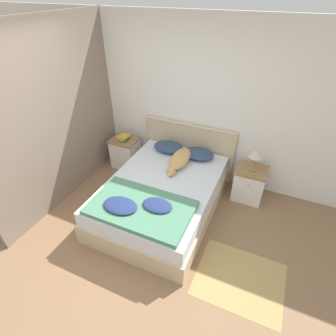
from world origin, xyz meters
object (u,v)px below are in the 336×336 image
at_px(bed, 162,196).
at_px(nightstand_left, 126,152).
at_px(nightstand_right, 249,183).
at_px(dog, 180,160).
at_px(book_stack, 124,138).
at_px(pillow_right, 198,154).
at_px(pillow_left, 168,147).
at_px(table_lamp, 256,154).

relative_size(bed, nightstand_left, 3.85).
height_order(nightstand_right, dog, dog).
bearing_deg(book_stack, pillow_right, 1.00).
height_order(nightstand_right, pillow_left, pillow_left).
distance_m(nightstand_left, dog, 1.27).
distance_m(pillow_left, table_lamp, 1.40).
relative_size(dog, book_stack, 3.40).
distance_m(bed, table_lamp, 1.48).
xyz_separation_m(bed, pillow_left, (-0.26, 0.81, 0.33)).
bearing_deg(nightstand_left, book_stack, -73.07).
relative_size(nightstand_right, table_lamp, 1.49).
xyz_separation_m(pillow_left, pillow_right, (0.52, 0.00, 0.00)).
bearing_deg(pillow_right, bed, -107.86).
relative_size(book_stack, table_lamp, 0.65).
height_order(pillow_left, dog, dog).
xyz_separation_m(nightstand_left, dog, (1.19, -0.30, 0.34)).
bearing_deg(pillow_left, dog, -43.55).
relative_size(nightstand_right, pillow_left, 1.08).
distance_m(bed, nightstand_right, 1.38).
bearing_deg(nightstand_right, bed, -144.47).
bearing_deg(nightstand_left, pillow_left, 0.77).
relative_size(pillow_left, table_lamp, 1.38).
xyz_separation_m(pillow_left, book_stack, (-0.86, -0.02, -0.01)).
distance_m(pillow_left, book_stack, 0.86).
distance_m(dog, table_lamp, 1.11).
xyz_separation_m(nightstand_left, book_stack, (0.00, -0.01, 0.31)).
height_order(bed, pillow_left, pillow_left).
bearing_deg(bed, pillow_right, 72.14).
bearing_deg(pillow_right, nightstand_left, -179.52).
bearing_deg(pillow_right, dog, -122.46).
xyz_separation_m(book_stack, table_lamp, (2.24, -0.00, 0.24)).
relative_size(pillow_left, book_stack, 2.11).
height_order(pillow_left, book_stack, pillow_left).
bearing_deg(dog, nightstand_left, 165.87).
distance_m(nightstand_right, pillow_left, 1.42).
height_order(bed, nightstand_right, nightstand_right).
relative_size(pillow_right, book_stack, 2.11).
height_order(pillow_right, table_lamp, table_lamp).
xyz_separation_m(pillow_right, table_lamp, (0.86, -0.03, 0.24)).
height_order(pillow_left, table_lamp, table_lamp).
xyz_separation_m(nightstand_right, table_lamp, (0.00, -0.02, 0.56)).
bearing_deg(book_stack, table_lamp, -0.08).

